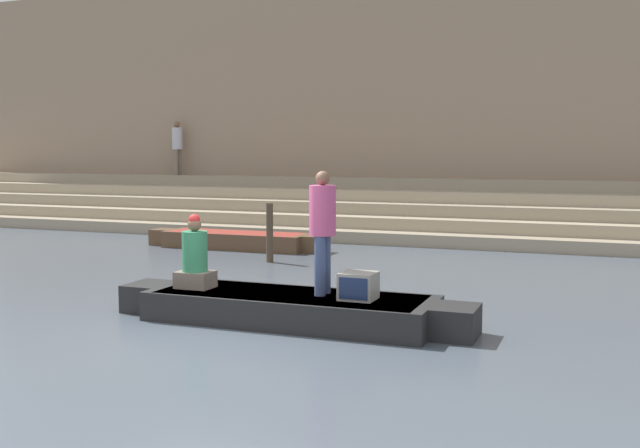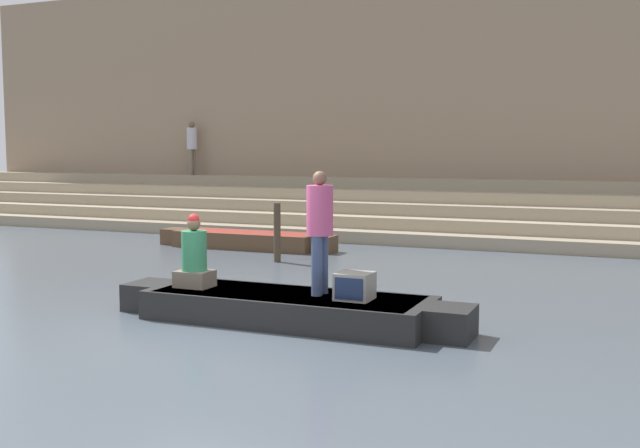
# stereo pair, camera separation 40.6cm
# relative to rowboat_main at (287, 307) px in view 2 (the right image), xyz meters

# --- Properties ---
(ground_plane) EXTENTS (120.00, 120.00, 0.00)m
(ground_plane) POSITION_rel_rowboat_main_xyz_m (-0.79, -1.04, -0.23)
(ground_plane) COLOR #4C5660
(ghat_steps) EXTENTS (36.00, 3.46, 1.64)m
(ghat_steps) POSITION_rel_rowboat_main_xyz_m (-0.79, 11.01, 0.37)
(ghat_steps) COLOR gray
(ghat_steps) RESTS_ON ground
(back_wall) EXTENTS (34.20, 1.28, 7.90)m
(back_wall) POSITION_rel_rowboat_main_xyz_m (-0.79, 12.88, 3.70)
(back_wall) COLOR #937A60
(back_wall) RESTS_ON ground
(rowboat_main) EXTENTS (5.38, 1.50, 0.42)m
(rowboat_main) POSITION_rel_rowboat_main_xyz_m (0.00, 0.00, 0.00)
(rowboat_main) COLOR black
(rowboat_main) RESTS_ON ground
(person_standing) EXTENTS (0.38, 0.38, 1.77)m
(person_standing) POSITION_rel_rowboat_main_xyz_m (0.46, 0.13, 1.21)
(person_standing) COLOR #3D4C75
(person_standing) RESTS_ON rowboat_main
(person_rowing) EXTENTS (0.53, 0.42, 1.11)m
(person_rowing) POSITION_rel_rowboat_main_xyz_m (-1.52, -0.08, 0.63)
(person_rowing) COLOR #756656
(person_rowing) RESTS_ON rowboat_main
(tv_set) EXTENTS (0.49, 0.47, 0.38)m
(tv_set) POSITION_rel_rowboat_main_xyz_m (1.04, -0.03, 0.39)
(tv_set) COLOR #9E998E
(tv_set) RESTS_ON rowboat_main
(moored_boat_shore) EXTENTS (4.82, 1.07, 0.41)m
(moored_boat_shore) POSITION_rel_rowboat_main_xyz_m (-4.51, 6.98, -0.01)
(moored_boat_shore) COLOR brown
(moored_boat_shore) RESTS_ON ground
(mooring_post) EXTENTS (0.15, 0.15, 1.32)m
(mooring_post) POSITION_rel_rowboat_main_xyz_m (-2.74, 5.19, 0.43)
(mooring_post) COLOR #473828
(mooring_post) RESTS_ON ground
(person_on_steps) EXTENTS (0.35, 0.35, 1.79)m
(person_on_steps) POSITION_rel_rowboat_main_xyz_m (-9.25, 11.93, 2.45)
(person_on_steps) COLOR #756656
(person_on_steps) RESTS_ON ghat_steps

